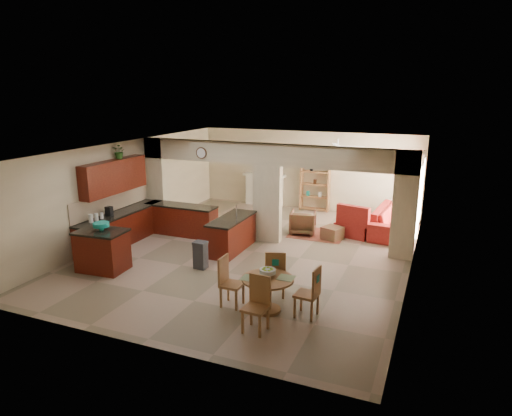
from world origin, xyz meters
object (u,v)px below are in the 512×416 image
at_px(sofa, 395,220).
at_px(dining_table, 268,289).
at_px(kitchen_island, 102,250).
at_px(armchair, 303,222).

bearing_deg(sofa, dining_table, 168.75).
distance_m(dining_table, sofa, 6.44).
distance_m(kitchen_island, dining_table, 4.44).
xyz_separation_m(dining_table, armchair, (-0.81, 5.07, -0.12)).
distance_m(sofa, armchair, 2.79).
bearing_deg(kitchen_island, sofa, 38.77).
xyz_separation_m(kitchen_island, armchair, (3.61, 4.62, -0.15)).
relative_size(sofa, armchair, 3.48).
bearing_deg(armchair, kitchen_island, 41.53).
height_order(kitchen_island, sofa, kitchen_island).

